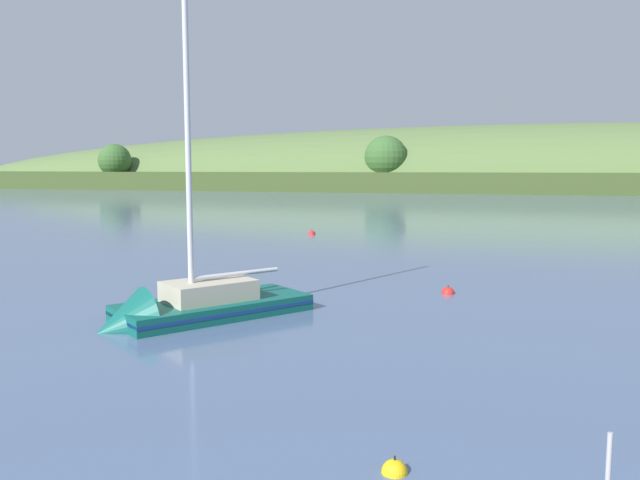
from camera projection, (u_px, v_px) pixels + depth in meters
far_shoreline_hill at (533, 188)px, 178.99m from camera, size 519.69×80.51×37.12m
sailboat_near_mooring at (188, 316)px, 24.89m from camera, size 7.66×8.92×14.29m
mooring_buoy_midchannel at (312, 234)px, 57.11m from camera, size 0.69×0.69×0.77m
mooring_buoy_off_fishing_boat at (395, 473)px, 12.38m from camera, size 0.53×0.53×0.61m
mooring_buoy_far_upstream at (448, 293)px, 30.10m from camera, size 0.64×0.64×0.72m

